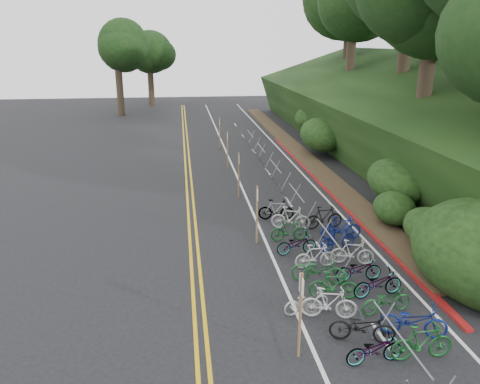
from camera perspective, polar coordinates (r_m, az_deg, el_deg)
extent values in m
plane|color=black|center=(15.13, 2.82, -14.04)|extent=(120.00, 120.00, 0.00)
cube|color=gold|center=(24.01, -6.38, -1.69)|extent=(0.12, 80.00, 0.01)
cube|color=gold|center=(24.01, -5.66, -1.66)|extent=(0.12, 80.00, 0.01)
cube|color=silver|center=(24.24, 1.08, -1.39)|extent=(0.12, 80.00, 0.01)
cube|color=silver|center=(25.16, 10.59, -0.97)|extent=(0.12, 80.00, 0.01)
cube|color=silver|center=(14.37, 17.12, -16.82)|extent=(0.10, 1.60, 0.01)
cube|color=silver|center=(19.24, 9.94, -6.96)|extent=(0.10, 1.60, 0.01)
cube|color=silver|center=(24.61, 5.93, -1.18)|extent=(0.10, 1.60, 0.01)
cube|color=silver|center=(30.22, 3.40, 2.50)|extent=(0.10, 1.60, 0.01)
cube|color=silver|center=(35.96, 1.66, 5.02)|extent=(0.10, 1.60, 0.01)
cube|color=silver|center=(41.77, 0.39, 6.83)|extent=(0.10, 1.60, 0.01)
cube|color=silver|center=(47.63, -0.57, 8.20)|extent=(0.10, 1.60, 0.01)
cube|color=maroon|center=(27.10, 10.35, 0.52)|extent=(0.25, 28.00, 0.10)
cube|color=black|center=(38.44, 17.42, 9.29)|extent=(12.32, 44.00, 9.11)
cube|color=#382819|center=(36.59, 6.79, 5.24)|extent=(1.40, 44.00, 0.16)
ellipsoid|color=#284C19|center=(19.59, 22.54, -4.37)|extent=(2.00, 2.80, 1.60)
ellipsoid|color=#284C19|center=(23.96, 18.63, 1.30)|extent=(2.60, 3.64, 2.08)
ellipsoid|color=#284C19|center=(29.64, 15.92, 5.49)|extent=(2.20, 3.08, 1.76)
ellipsoid|color=#284C19|center=(34.77, 9.92, 6.93)|extent=(3.00, 4.20, 2.40)
ellipsoid|color=#284C19|center=(40.61, 8.44, 8.79)|extent=(2.40, 3.36, 1.92)
ellipsoid|color=#284C19|center=(44.68, 8.74, 10.48)|extent=(2.80, 3.92, 2.24)
ellipsoid|color=#284C19|center=(22.02, 18.31, -1.88)|extent=(1.80, 2.52, 1.44)
ellipsoid|color=#284C19|center=(33.46, 14.65, 8.01)|extent=(3.20, 4.48, 2.56)
cylinder|color=#2D2319|center=(28.12, 21.56, 11.52)|extent=(0.82, 0.82, 5.95)
cylinder|color=#2D2319|center=(36.30, 19.29, 14.66)|extent=(0.86, 0.86, 6.75)
cylinder|color=#2D2319|center=(43.33, 13.22, 14.21)|extent=(0.80, 0.80, 5.56)
ellipsoid|color=black|center=(43.34, 13.72, 20.81)|extent=(7.41, 7.41, 7.04)
cylinder|color=#2D2319|center=(51.65, 12.90, 15.97)|extent=(0.84, 0.84, 6.35)
cylinder|color=#2D2319|center=(55.31, -14.41, 11.70)|extent=(0.78, 0.78, 5.16)
ellipsoid|color=black|center=(55.05, -14.80, 16.56)|extent=(7.05, 7.05, 6.70)
cylinder|color=#2D2319|center=(63.00, -10.78, 12.45)|extent=(0.75, 0.75, 4.76)
ellipsoid|color=black|center=(62.76, -11.01, 16.29)|extent=(6.17, 6.17, 5.86)
cylinder|color=gray|center=(12.55, 18.95, -16.28)|extent=(0.05, 3.18, 0.05)
cylinder|color=gray|center=(13.88, 14.91, -15.13)|extent=(0.58, 0.04, 1.13)
cylinder|color=gray|center=(14.09, 17.10, -14.81)|extent=(0.58, 0.04, 1.13)
cylinder|color=gray|center=(17.88, 10.74, -4.97)|extent=(0.05, 3.00, 0.05)
cylinder|color=gray|center=(16.83, 11.16, -8.66)|extent=(0.58, 0.04, 1.13)
cylinder|color=gray|center=(17.01, 12.97, -8.50)|extent=(0.58, 0.04, 1.13)
cylinder|color=gray|center=(19.26, 8.60, -5.01)|extent=(0.58, 0.04, 1.13)
cylinder|color=gray|center=(19.41, 10.20, -4.91)|extent=(0.58, 0.04, 1.13)
cylinder|color=gray|center=(22.39, 6.91, -0.07)|extent=(0.05, 3.00, 0.05)
cylinder|color=gray|center=(21.23, 7.02, -2.73)|extent=(0.58, 0.04, 1.13)
cylinder|color=gray|center=(21.37, 8.48, -2.66)|extent=(0.58, 0.04, 1.13)
cylinder|color=gray|center=(23.79, 5.40, -0.39)|extent=(0.58, 0.04, 1.13)
cylinder|color=gray|center=(23.92, 6.71, -0.33)|extent=(0.58, 0.04, 1.13)
cylinder|color=gray|center=(27.07, 4.38, 3.16)|extent=(0.05, 3.00, 0.05)
cylinder|color=gray|center=(25.85, 4.36, 1.13)|extent=(0.58, 0.04, 1.13)
cylinder|color=gray|center=(25.96, 5.57, 1.17)|extent=(0.58, 0.04, 1.13)
cylinder|color=gray|center=(28.49, 3.25, 2.74)|extent=(0.58, 0.04, 1.13)
cylinder|color=gray|center=(28.59, 4.35, 2.77)|extent=(0.58, 0.04, 1.13)
cylinder|color=gray|center=(31.84, 2.60, 5.43)|extent=(0.05, 3.00, 0.05)
cylinder|color=gray|center=(30.58, 2.51, 3.81)|extent=(0.58, 0.04, 1.13)
cylinder|color=gray|center=(30.68, 3.54, 3.84)|extent=(0.58, 0.04, 1.13)
cylinder|color=gray|center=(33.27, 1.70, 4.97)|extent=(0.58, 0.04, 1.13)
cylinder|color=gray|center=(33.36, 2.66, 4.99)|extent=(0.58, 0.04, 1.13)
cylinder|color=gray|center=(36.68, 1.28, 7.10)|extent=(0.05, 3.00, 0.05)
cylinder|color=gray|center=(35.39, 1.15, 5.76)|extent=(0.58, 0.04, 1.13)
cylinder|color=gray|center=(35.48, 2.05, 5.78)|extent=(0.58, 0.04, 1.13)
cylinder|color=gray|center=(38.11, 0.54, 6.64)|extent=(0.58, 0.04, 1.13)
cylinder|color=gray|center=(38.19, 1.38, 6.66)|extent=(0.58, 0.04, 1.13)
cylinder|color=brown|center=(12.61, 7.34, -14.74)|extent=(0.08, 0.08, 2.47)
cube|color=silver|center=(12.16, 7.51, -11.23)|extent=(0.02, 0.40, 0.50)
cylinder|color=brown|center=(19.11, 2.07, -2.81)|extent=(0.08, 0.08, 2.50)
cube|color=silver|center=(18.81, 2.10, -0.25)|extent=(0.02, 0.40, 0.50)
cylinder|color=brown|center=(24.76, -0.15, 2.05)|extent=(0.08, 0.08, 2.50)
cube|color=silver|center=(24.53, -0.15, 4.08)|extent=(0.02, 0.40, 0.50)
cylinder|color=brown|center=(30.54, -1.54, 5.10)|extent=(0.08, 0.08, 2.50)
cube|color=silver|center=(30.35, -1.55, 6.75)|extent=(0.02, 0.40, 0.50)
cylinder|color=brown|center=(36.39, -2.49, 7.17)|extent=(0.08, 0.08, 2.50)
cube|color=silver|center=(36.23, -2.51, 8.56)|extent=(0.02, 0.40, 0.50)
imported|color=#9E9EA3|center=(14.89, 8.10, -13.03)|extent=(0.84, 1.58, 0.79)
imported|color=slate|center=(13.22, 16.08, -17.93)|extent=(0.71, 1.63, 0.83)
imported|color=#144C1E|center=(13.66, 21.33, -16.69)|extent=(0.53, 1.74, 1.04)
imported|color=black|center=(13.89, 14.69, -15.55)|extent=(1.12, 1.92, 0.96)
imported|color=navy|center=(14.52, 20.37, -14.47)|extent=(1.23, 2.00, 0.99)
imported|color=beige|center=(14.67, 10.80, -13.16)|extent=(0.85, 1.76, 1.02)
imported|color=#144C1E|center=(15.39, 17.44, -12.45)|extent=(0.87, 1.75, 0.88)
imported|color=#144C1E|center=(15.71, 11.37, -11.07)|extent=(0.78, 1.68, 0.97)
imported|color=slate|center=(16.22, 16.45, -10.61)|extent=(0.89, 1.83, 0.92)
imported|color=#144C1E|center=(16.58, 9.55, -9.32)|extent=(1.20, 1.98, 0.98)
imported|color=slate|center=(17.01, 14.24, -9.11)|extent=(0.64, 1.69, 0.87)
imported|color=beige|center=(17.58, 9.19, -7.71)|extent=(0.53, 1.60, 0.95)
imported|color=beige|center=(18.13, 13.55, -7.14)|extent=(0.85, 1.68, 0.97)
imported|color=slate|center=(18.61, 6.92, -6.27)|extent=(0.78, 1.69, 0.85)
imported|color=navy|center=(19.13, 11.83, -5.60)|extent=(0.98, 1.74, 1.01)
imported|color=#144C1E|center=(19.71, 5.98, -4.69)|extent=(0.47, 1.57, 0.94)
imported|color=navy|center=(20.17, 12.21, -4.30)|extent=(0.51, 1.75, 1.05)
imported|color=beige|center=(20.92, 6.19, -3.17)|extent=(0.98, 1.81, 1.05)
imported|color=black|center=(21.19, 10.18, -3.05)|extent=(0.71, 1.82, 1.06)
imported|color=slate|center=(21.93, 4.43, -2.17)|extent=(0.76, 1.72, 1.00)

